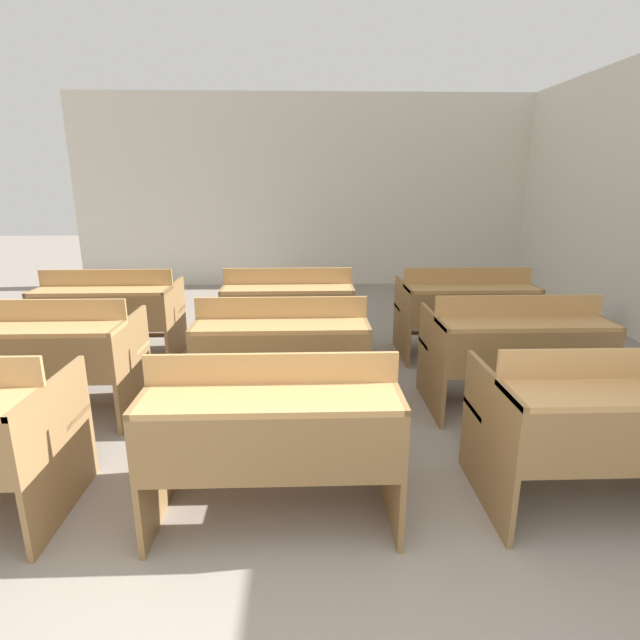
% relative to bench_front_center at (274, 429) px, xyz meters
% --- Properties ---
extents(wall_back, '(7.13, 0.06, 2.93)m').
position_rel_bench_front_center_xyz_m(wall_back, '(0.19, 5.86, 0.99)').
color(wall_back, beige).
rests_on(wall_back, ground_plane).
extents(bench_front_center, '(1.19, 0.74, 0.87)m').
position_rel_bench_front_center_xyz_m(bench_front_center, '(0.00, 0.00, 0.00)').
color(bench_front_center, olive).
rests_on(bench_front_center, ground_plane).
extents(bench_front_right, '(1.19, 0.74, 0.87)m').
position_rel_bench_front_center_xyz_m(bench_front_right, '(1.68, 0.01, 0.00)').
color(bench_front_right, olive).
rests_on(bench_front_right, ground_plane).
extents(bench_second_left, '(1.19, 0.74, 0.87)m').
position_rel_bench_front_center_xyz_m(bench_second_left, '(-1.66, 1.15, 0.00)').
color(bench_second_left, olive).
rests_on(bench_second_left, ground_plane).
extents(bench_second_center, '(1.19, 0.74, 0.87)m').
position_rel_bench_front_center_xyz_m(bench_second_center, '(-0.00, 1.17, 0.00)').
color(bench_second_center, olive).
rests_on(bench_second_center, ground_plane).
extents(bench_second_right, '(1.19, 0.74, 0.87)m').
position_rel_bench_front_center_xyz_m(bench_second_right, '(1.67, 1.16, 0.00)').
color(bench_second_right, olive).
rests_on(bench_second_right, ground_plane).
extents(bench_third_left, '(1.19, 0.74, 0.87)m').
position_rel_bench_front_center_xyz_m(bench_third_left, '(-1.64, 2.33, 0.00)').
color(bench_third_left, olive).
rests_on(bench_third_left, ground_plane).
extents(bench_third_center, '(1.19, 0.74, 0.87)m').
position_rel_bench_front_center_xyz_m(bench_third_center, '(0.01, 2.36, 0.00)').
color(bench_third_center, olive).
rests_on(bench_third_center, ground_plane).
extents(bench_third_right, '(1.19, 0.74, 0.87)m').
position_rel_bench_front_center_xyz_m(bench_third_right, '(1.68, 2.32, 0.00)').
color(bench_third_right, olive).
rests_on(bench_third_right, ground_plane).
extents(wastepaper_bin, '(0.24, 0.24, 0.30)m').
position_rel_bench_front_center_xyz_m(wastepaper_bin, '(3.36, 3.10, -0.32)').
color(wastepaper_bin, '#474C51').
rests_on(wastepaper_bin, ground_plane).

